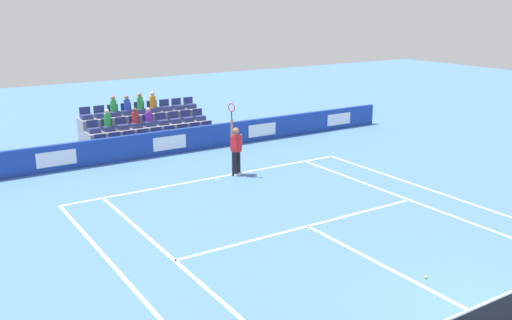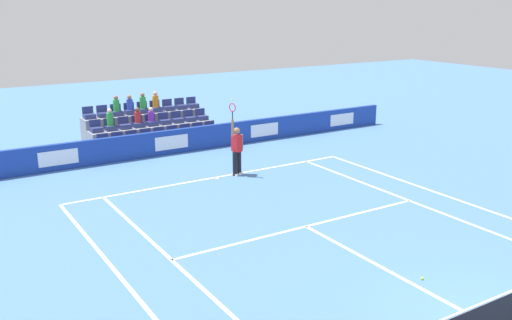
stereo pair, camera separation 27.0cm
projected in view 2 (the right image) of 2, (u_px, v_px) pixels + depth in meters
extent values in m
cube|color=white|center=(215.00, 177.00, 20.50)|extent=(10.97, 0.10, 0.01)
cube|color=white|center=(306.00, 226.00, 16.01)|extent=(8.23, 0.10, 0.01)
cube|color=white|center=(387.00, 270.00, 13.39)|extent=(0.10, 6.40, 0.01)
cube|color=white|center=(179.00, 267.00, 13.55)|extent=(0.10, 11.89, 0.01)
cube|color=white|center=(420.00, 205.00, 17.73)|extent=(0.10, 11.89, 0.01)
cube|color=white|center=(124.00, 281.00, 12.85)|extent=(0.10, 11.89, 0.01)
cube|color=white|center=(450.00, 197.00, 18.42)|extent=(0.10, 11.89, 0.01)
cube|color=white|center=(217.00, 178.00, 20.42)|extent=(0.10, 0.20, 0.01)
cube|color=#193899|center=(171.00, 142.00, 23.61)|extent=(22.95, 0.20, 1.02)
cube|color=white|center=(342.00, 119.00, 28.19)|extent=(1.47, 0.01, 0.57)
cube|color=white|center=(265.00, 130.00, 25.85)|extent=(1.47, 0.01, 0.57)
cube|color=white|center=(172.00, 142.00, 23.52)|extent=(1.47, 0.01, 0.57)
cube|color=white|center=(58.00, 158.00, 21.19)|extent=(1.47, 0.01, 0.57)
cube|color=black|center=(510.00, 314.00, 10.65)|extent=(11.77, 0.02, 0.92)
cylinder|color=black|center=(239.00, 162.00, 20.80)|extent=(0.16, 0.16, 0.90)
cylinder|color=black|center=(235.00, 164.00, 20.62)|extent=(0.16, 0.16, 0.90)
cube|color=white|center=(239.00, 173.00, 20.91)|extent=(0.20, 0.28, 0.08)
cube|color=white|center=(235.00, 175.00, 20.73)|extent=(0.20, 0.28, 0.08)
cube|color=red|center=(237.00, 143.00, 20.51)|extent=(0.32, 0.41, 0.60)
sphere|color=#9E7251|center=(237.00, 131.00, 20.38)|extent=(0.24, 0.24, 0.24)
cylinder|color=#9E7251|center=(233.00, 128.00, 20.18)|extent=(0.09, 0.09, 0.62)
cylinder|color=#9E7251|center=(242.00, 142.00, 20.64)|extent=(0.09, 0.09, 0.56)
cylinder|color=black|center=(232.00, 115.00, 20.06)|extent=(0.04, 0.04, 0.28)
torus|color=red|center=(232.00, 108.00, 19.98)|extent=(0.13, 0.30, 0.31)
sphere|color=#D1E533|center=(232.00, 100.00, 19.91)|extent=(0.07, 0.07, 0.07)
cube|color=gray|center=(161.00, 144.00, 24.57)|extent=(5.58, 0.95, 0.42)
cube|color=navy|center=(212.00, 130.00, 25.75)|extent=(0.48, 0.44, 0.20)
cube|color=navy|center=(209.00, 124.00, 25.85)|extent=(0.48, 0.04, 0.30)
cube|color=navy|center=(199.00, 132.00, 25.44)|extent=(0.48, 0.44, 0.20)
cube|color=navy|center=(197.00, 125.00, 25.53)|extent=(0.48, 0.04, 0.30)
cube|color=navy|center=(187.00, 133.00, 25.12)|extent=(0.48, 0.44, 0.20)
cube|color=navy|center=(185.00, 127.00, 25.22)|extent=(0.48, 0.04, 0.30)
cube|color=navy|center=(174.00, 135.00, 24.81)|extent=(0.48, 0.44, 0.20)
cube|color=navy|center=(172.00, 129.00, 24.90)|extent=(0.48, 0.04, 0.30)
cube|color=navy|center=(161.00, 137.00, 24.49)|extent=(0.48, 0.44, 0.20)
cube|color=navy|center=(159.00, 130.00, 24.59)|extent=(0.48, 0.04, 0.30)
cube|color=navy|center=(147.00, 138.00, 24.18)|extent=(0.48, 0.44, 0.20)
cube|color=navy|center=(145.00, 132.00, 24.27)|extent=(0.48, 0.04, 0.30)
cube|color=navy|center=(133.00, 140.00, 23.86)|extent=(0.48, 0.44, 0.20)
cube|color=navy|center=(131.00, 134.00, 23.96)|extent=(0.48, 0.04, 0.30)
cube|color=navy|center=(119.00, 142.00, 23.55)|extent=(0.48, 0.44, 0.20)
cube|color=navy|center=(117.00, 135.00, 23.64)|extent=(0.48, 0.04, 0.30)
cube|color=navy|center=(104.00, 144.00, 23.23)|extent=(0.48, 0.44, 0.20)
cube|color=navy|center=(102.00, 137.00, 23.33)|extent=(0.48, 0.04, 0.30)
cube|color=gray|center=(152.00, 135.00, 25.30)|extent=(5.58, 0.95, 0.84)
cube|color=navy|center=(202.00, 118.00, 26.42)|extent=(0.48, 0.44, 0.20)
cube|color=navy|center=(200.00, 112.00, 26.51)|extent=(0.48, 0.04, 0.30)
cube|color=navy|center=(190.00, 119.00, 26.10)|extent=(0.48, 0.44, 0.20)
cube|color=navy|center=(188.00, 113.00, 26.20)|extent=(0.48, 0.04, 0.30)
cube|color=navy|center=(178.00, 120.00, 25.79)|extent=(0.48, 0.44, 0.20)
cube|color=navy|center=(176.00, 114.00, 25.88)|extent=(0.48, 0.04, 0.30)
cube|color=navy|center=(165.00, 122.00, 25.47)|extent=(0.48, 0.44, 0.20)
cube|color=navy|center=(163.00, 116.00, 25.57)|extent=(0.48, 0.04, 0.30)
cube|color=navy|center=(152.00, 123.00, 25.16)|extent=(0.48, 0.44, 0.20)
cube|color=navy|center=(150.00, 117.00, 25.25)|extent=(0.48, 0.04, 0.30)
cube|color=navy|center=(139.00, 125.00, 24.84)|extent=(0.48, 0.44, 0.20)
cube|color=navy|center=(137.00, 119.00, 24.94)|extent=(0.48, 0.04, 0.30)
cube|color=navy|center=(125.00, 126.00, 24.53)|extent=(0.48, 0.44, 0.20)
cube|color=navy|center=(123.00, 120.00, 24.62)|extent=(0.48, 0.04, 0.30)
cube|color=navy|center=(111.00, 128.00, 24.21)|extent=(0.48, 0.44, 0.20)
cube|color=navy|center=(109.00, 122.00, 24.31)|extent=(0.48, 0.04, 0.30)
cube|color=navy|center=(97.00, 130.00, 23.90)|extent=(0.48, 0.44, 0.20)
cube|color=navy|center=(95.00, 123.00, 23.99)|extent=(0.48, 0.04, 0.30)
cube|color=gray|center=(144.00, 126.00, 26.02)|extent=(5.58, 0.95, 1.26)
cube|color=navy|center=(193.00, 106.00, 27.08)|extent=(0.48, 0.44, 0.20)
cube|color=navy|center=(191.00, 100.00, 27.18)|extent=(0.48, 0.04, 0.30)
cube|color=navy|center=(181.00, 107.00, 26.77)|extent=(0.48, 0.44, 0.20)
cube|color=navy|center=(179.00, 101.00, 26.86)|extent=(0.48, 0.04, 0.30)
cube|color=navy|center=(169.00, 108.00, 26.45)|extent=(0.48, 0.44, 0.20)
cube|color=navy|center=(167.00, 102.00, 26.55)|extent=(0.48, 0.04, 0.30)
cube|color=navy|center=(156.00, 109.00, 26.14)|extent=(0.48, 0.44, 0.20)
cube|color=navy|center=(154.00, 103.00, 26.23)|extent=(0.48, 0.04, 0.30)
cube|color=navy|center=(144.00, 111.00, 25.82)|extent=(0.48, 0.44, 0.20)
cube|color=navy|center=(142.00, 105.00, 25.92)|extent=(0.48, 0.04, 0.30)
cube|color=navy|center=(131.00, 112.00, 25.51)|extent=(0.48, 0.44, 0.20)
cube|color=navy|center=(129.00, 106.00, 25.60)|extent=(0.48, 0.04, 0.30)
cube|color=navy|center=(117.00, 113.00, 25.19)|extent=(0.48, 0.44, 0.20)
cube|color=navy|center=(115.00, 107.00, 25.29)|extent=(0.48, 0.04, 0.30)
cube|color=navy|center=(103.00, 115.00, 24.88)|extent=(0.48, 0.44, 0.20)
cube|color=navy|center=(102.00, 108.00, 24.97)|extent=(0.48, 0.04, 0.30)
cube|color=navy|center=(89.00, 116.00, 24.56)|extent=(0.48, 0.44, 0.20)
cube|color=navy|center=(88.00, 110.00, 24.66)|extent=(0.48, 0.04, 0.30)
cylinder|color=red|center=(138.00, 117.00, 24.79)|extent=(0.28, 0.28, 0.47)
sphere|color=brown|center=(137.00, 110.00, 24.70)|extent=(0.20, 0.20, 0.20)
cylinder|color=green|center=(116.00, 105.00, 25.14)|extent=(0.28, 0.28, 0.50)
sphere|color=#9E7251|center=(116.00, 98.00, 25.04)|extent=(0.20, 0.20, 0.20)
cylinder|color=orange|center=(156.00, 101.00, 26.08)|extent=(0.28, 0.28, 0.53)
sphere|color=#D3A884|center=(155.00, 94.00, 25.98)|extent=(0.20, 0.20, 0.20)
cylinder|color=blue|center=(130.00, 104.00, 25.46)|extent=(0.28, 0.28, 0.47)
sphere|color=#9E7251|center=(129.00, 97.00, 25.37)|extent=(0.20, 0.20, 0.20)
cylinder|color=purple|center=(151.00, 116.00, 25.11)|extent=(0.28, 0.28, 0.42)
sphere|color=beige|center=(151.00, 109.00, 25.03)|extent=(0.20, 0.20, 0.20)
cylinder|color=green|center=(110.00, 119.00, 24.15)|extent=(0.28, 0.28, 0.54)
sphere|color=beige|center=(109.00, 111.00, 24.05)|extent=(0.20, 0.20, 0.20)
cylinder|color=green|center=(143.00, 103.00, 25.77)|extent=(0.28, 0.28, 0.53)
sphere|color=#9E7251|center=(142.00, 95.00, 25.67)|extent=(0.20, 0.20, 0.20)
sphere|color=#D1E533|center=(422.00, 278.00, 12.92)|extent=(0.07, 0.07, 0.07)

